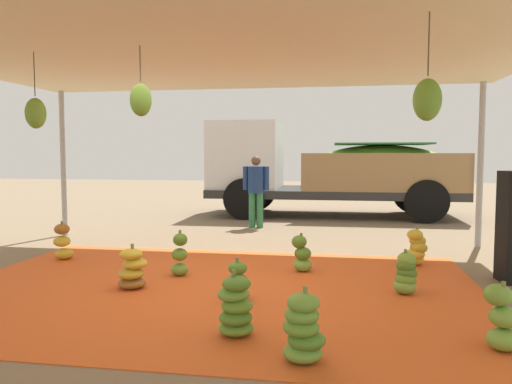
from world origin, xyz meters
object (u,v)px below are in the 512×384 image
banana_bunch_3 (63,243)px  banana_bunch_6 (406,274)px  banana_bunch_5 (303,330)px  banana_bunch_0 (236,308)px  banana_bunch_8 (238,282)px  banana_bunch_7 (416,249)px  banana_bunch_2 (180,256)px  worker_0 (256,186)px  banana_bunch_9 (302,255)px  banana_bunch_1 (502,320)px  cargo_truck_main (324,169)px  banana_bunch_4 (132,270)px

banana_bunch_3 → banana_bunch_6: bearing=-12.4°
banana_bunch_5 → banana_bunch_6: 2.29m
banana_bunch_0 → banana_bunch_8: banana_bunch_0 is taller
banana_bunch_7 → banana_bunch_3: bearing=-175.3°
banana_bunch_5 → banana_bunch_8: size_ratio=1.26×
banana_bunch_2 → worker_0: bearing=86.5°
banana_bunch_8 → banana_bunch_9: bearing=67.4°
banana_bunch_7 → banana_bunch_9: (-1.57, -0.62, -0.02)m
banana_bunch_0 → banana_bunch_1: size_ratio=1.04×
banana_bunch_3 → worker_0: bearing=57.7°
banana_bunch_1 → banana_bunch_5: bearing=-161.9°
banana_bunch_6 → worker_0: 5.41m
banana_bunch_1 → worker_0: bearing=116.0°
banana_bunch_1 → banana_bunch_8: bearing=157.2°
banana_bunch_2 → cargo_truck_main: 7.01m
banana_bunch_0 → banana_bunch_7: (1.96, 3.08, -0.00)m
banana_bunch_1 → banana_bunch_4: bearing=161.5°
banana_bunch_4 → banana_bunch_2: bearing=61.4°
banana_bunch_9 → worker_0: worker_0 is taller
banana_bunch_1 → banana_bunch_4: (-3.69, 1.24, -0.02)m
banana_bunch_6 → banana_bunch_3: bearing=167.6°
banana_bunch_8 → cargo_truck_main: (0.70, 7.65, 1.01)m
banana_bunch_2 → banana_bunch_9: size_ratio=1.15×
banana_bunch_2 → banana_bunch_3: size_ratio=1.04×
banana_bunch_8 → worker_0: (-0.68, 5.29, 0.70)m
banana_bunch_6 → worker_0: size_ratio=0.33×
banana_bunch_2 → banana_bunch_8: size_ratio=1.28×
banana_bunch_6 → cargo_truck_main: 7.26m
banana_bunch_4 → banana_bunch_7: size_ratio=0.94×
worker_0 → cargo_truck_main: bearing=59.8°
banana_bunch_9 → worker_0: 4.13m
banana_bunch_1 → banana_bunch_7: bearing=94.2°
worker_0 → banana_bunch_4: bearing=-97.1°
banana_bunch_0 → banana_bunch_3: 4.16m
banana_bunch_0 → banana_bunch_2: banana_bunch_2 is taller
banana_bunch_0 → banana_bunch_6: (1.63, 1.60, -0.02)m
banana_bunch_5 → worker_0: 6.99m
banana_bunch_1 → banana_bunch_9: bearing=126.6°
banana_bunch_3 → banana_bunch_4: bearing=-39.0°
banana_bunch_5 → banana_bunch_9: banana_bunch_5 is taller
banana_bunch_5 → cargo_truck_main: 9.21m
cargo_truck_main → banana_bunch_3: bearing=-121.5°
banana_bunch_1 → worker_0: worker_0 is taller
banana_bunch_6 → banana_bunch_0: bearing=-135.6°
banana_bunch_4 → banana_bunch_6: bearing=5.5°
banana_bunch_1 → cargo_truck_main: (-1.68, 8.65, 0.96)m
banana_bunch_3 → banana_bunch_5: 4.93m
banana_bunch_3 → banana_bunch_7: 5.18m
banana_bunch_2 → banana_bunch_4: 0.76m
banana_bunch_1 → banana_bunch_2: bearing=150.2°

